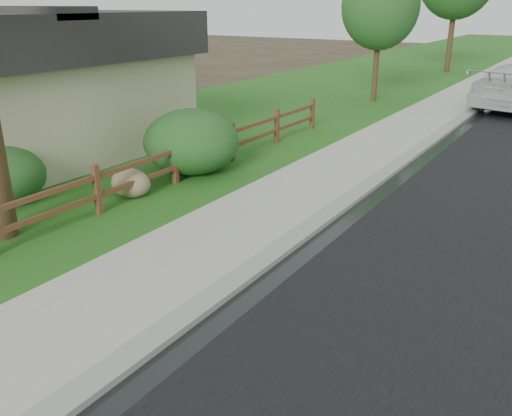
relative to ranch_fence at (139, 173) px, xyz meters
The scene contains 9 objects.
sidewalk 28.73m from the ranch_fence, 84.61° to the left, with size 2.20×90.00×0.10m, color #A39D8E.
grass_strip 28.62m from the ranch_fence, 88.40° to the left, with size 1.60×90.00×0.06m, color #1C5718.
lawn_near 28.94m from the ranch_fence, 98.75° to the left, with size 9.00×90.00×0.04m, color #1C5718.
ranch_fence is the anchor object (origin of this frame).
boulder 0.42m from the ranch_fence, behind, with size 0.99×0.74×0.66m, color brown.
shrub_b 2.90m from the ranch_fence, 142.98° to the right, with size 1.79×1.79×1.25m, color #17421B.
shrub_c 2.52m from the ranch_fence, 96.83° to the left, with size 1.54×1.54×1.11m, color #17421B.
shrub_d 2.25m from the ranch_fence, 97.69° to the left, with size 2.42×2.42×1.65m, color #17421B.
tree_near_left 15.39m from the ranch_fence, 91.14° to the left, with size 3.27×3.27×5.79m.
Camera 1 is at (4.67, -1.83, 4.13)m, focal length 38.00 mm.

